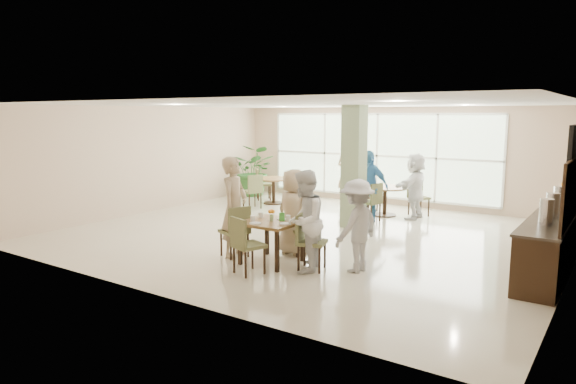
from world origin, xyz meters
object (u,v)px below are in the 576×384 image
Objects in this scene: buffet_counter at (557,233)px; main_table at (272,226)px; teen_standing at (357,226)px; potted_plant at (254,170)px; adult_b at (415,186)px; teen_right at (304,221)px; adult_standing at (346,174)px; teen_left at (234,207)px; adult_a at (368,186)px; round_table_right at (385,193)px; teen_far at (294,212)px; round_table_left at (274,184)px.

main_table is at bearing -146.42° from buffet_counter.
potted_plant is at bearing -121.81° from teen_standing.
main_table is at bearing -7.37° from adult_b.
teen_standing reaches higher than main_table.
teen_right is (0.73, -0.08, 0.19)m from main_table.
buffet_counter is 6.78m from adult_standing.
teen_left is at bearing -151.01° from buffet_counter.
adult_b is (0.69, 5.15, 0.17)m from main_table.
potted_plant is (-9.01, 3.05, 0.26)m from buffet_counter.
teen_left reaches higher than adult_a.
adult_a is (4.75, -1.66, 0.05)m from potted_plant.
main_table is 5.10m from round_table_right.
teen_far is 0.94× the size of teen_right.
adult_standing is at bearing 5.51° from potted_plant.
buffet_counter reaches higher than adult_b.
teen_far reaches higher than main_table.
round_table_left is at bearing 163.90° from buffet_counter.
teen_left is 1.15× the size of teen_far.
teen_right reaches higher than round_table_right.
adult_a is 0.98× the size of adult_standing.
main_table is 0.57× the size of potted_plant.
main_table is 0.51× the size of teen_left.
teen_right is at bearing -80.70° from adult_a.
main_table is 5.19m from adult_b.
round_table_right is 0.67× the size of teen_right.
round_table_left is at bearing 164.32° from adult_a.
buffet_counter is 2.65× the size of adult_standing.
main_table is 1.50m from teen_standing.
teen_far is (-4.14, -2.06, 0.25)m from buffet_counter.
adult_a is (-4.26, 1.39, 0.32)m from buffet_counter.
teen_left reaches higher than adult_b.
teen_right is 1.03× the size of adult_b.
teen_standing is at bearing 134.93° from adult_standing.
potted_plant is at bearing 130.02° from main_table.
teen_far reaches higher than round_table_right.
main_table and round_table_left have the same top height.
adult_a is (-0.04, -0.96, 0.29)m from round_table_right.
adult_a is at bearing -13.59° from round_table_left.
teen_standing is 0.87× the size of adult_standing.
potted_plant is 0.92× the size of adult_standing.
buffet_counter reaches higher than round_table_right.
teen_right is at bearing 127.51° from adult_standing.
teen_right is (0.72, -0.77, 0.05)m from teen_far.
teen_left is 1.04× the size of adult_standing.
buffet_counter is at bearing 33.58° from main_table.
potted_plant is at bearing 158.60° from adult_a.
adult_a is 1.30m from adult_b.
round_table_right is at bearing -8.37° from potted_plant.
teen_left reaches higher than adult_standing.
adult_b is (0.81, 1.01, -0.05)m from adult_a.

